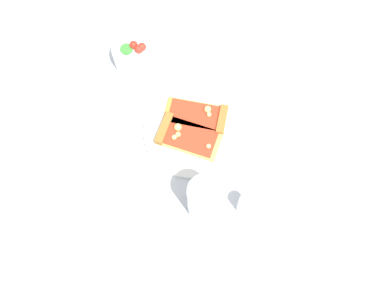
{
  "coord_description": "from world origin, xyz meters",
  "views": [
    {
      "loc": [
        0.38,
        0.18,
        0.91
      ],
      "look_at": [
        0.06,
        0.01,
        0.03
      ],
      "focal_mm": 36.89,
      "sensor_mm": 36.0,
      "label": 1
    }
  ],
  "objects_px": {
    "plate": "(192,132)",
    "soda_glass": "(205,200)",
    "pizza_slice_near": "(184,135)",
    "salad_bowl": "(136,53)",
    "pizza_slice_far": "(201,116)",
    "pepper_shaker": "(245,204)"
  },
  "relations": [
    {
      "from": "pizza_slice_far",
      "to": "plate",
      "type": "bearing_deg",
      "value": -0.99
    },
    {
      "from": "pizza_slice_near",
      "to": "soda_glass",
      "type": "relative_size",
      "value": 1.2
    },
    {
      "from": "pepper_shaker",
      "to": "pizza_slice_far",
      "type": "bearing_deg",
      "value": -128.93
    },
    {
      "from": "plate",
      "to": "pepper_shaker",
      "type": "xyz_separation_m",
      "value": [
        0.11,
        0.2,
        0.03
      ]
    },
    {
      "from": "pizza_slice_far",
      "to": "soda_glass",
      "type": "height_order",
      "value": "soda_glass"
    },
    {
      "from": "plate",
      "to": "pepper_shaker",
      "type": "bearing_deg",
      "value": 59.97
    },
    {
      "from": "pizza_slice_near",
      "to": "salad_bowl",
      "type": "bearing_deg",
      "value": -122.34
    },
    {
      "from": "plate",
      "to": "salad_bowl",
      "type": "distance_m",
      "value": 0.26
    },
    {
      "from": "pizza_slice_far",
      "to": "salad_bowl",
      "type": "bearing_deg",
      "value": -107.7
    },
    {
      "from": "pizza_slice_near",
      "to": "pizza_slice_far",
      "type": "bearing_deg",
      "value": 170.73
    },
    {
      "from": "plate",
      "to": "salad_bowl",
      "type": "relative_size",
      "value": 2.01
    },
    {
      "from": "plate",
      "to": "salad_bowl",
      "type": "bearing_deg",
      "value": -117.07
    },
    {
      "from": "plate",
      "to": "pepper_shaker",
      "type": "distance_m",
      "value": 0.23
    },
    {
      "from": "soda_glass",
      "to": "pepper_shaker",
      "type": "bearing_deg",
      "value": 116.28
    },
    {
      "from": "salad_bowl",
      "to": "pepper_shaker",
      "type": "relative_size",
      "value": 1.61
    },
    {
      "from": "pizza_slice_far",
      "to": "salad_bowl",
      "type": "height_order",
      "value": "salad_bowl"
    },
    {
      "from": "pizza_slice_far",
      "to": "pepper_shaker",
      "type": "xyz_separation_m",
      "value": [
        0.16,
        0.19,
        0.02
      ]
    },
    {
      "from": "plate",
      "to": "soda_glass",
      "type": "bearing_deg",
      "value": 36.29
    },
    {
      "from": "pizza_slice_near",
      "to": "soda_glass",
      "type": "bearing_deg",
      "value": 43.02
    },
    {
      "from": "pizza_slice_near",
      "to": "pepper_shaker",
      "type": "bearing_deg",
      "value": 66.12
    },
    {
      "from": "salad_bowl",
      "to": "pizza_slice_near",
      "type": "bearing_deg",
      "value": 57.66
    },
    {
      "from": "salad_bowl",
      "to": "soda_glass",
      "type": "bearing_deg",
      "value": 51.71
    }
  ]
}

